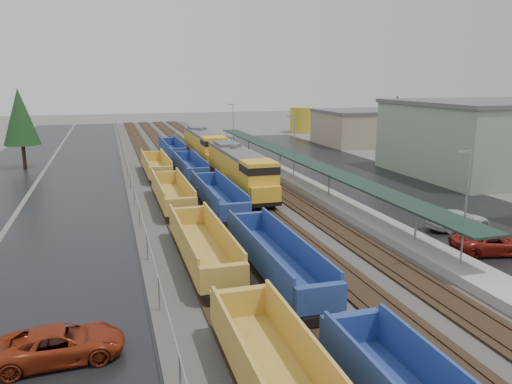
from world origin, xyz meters
TOP-DOWN VIEW (x-y plane):
  - ballast_strip at (0.00, 60.00)m, footprint 20.00×160.00m
  - trackbed at (-0.00, 60.00)m, footprint 14.60×160.00m
  - west_parking_lot at (-15.00, 60.00)m, footprint 10.00×160.00m
  - east_commuter_lot at (19.00, 50.00)m, footprint 16.00×100.00m
  - station_platform at (9.50, 50.01)m, footprint 3.00×80.00m
  - chainlink_fence at (-9.50, 58.44)m, footprint 0.08×160.04m
  - distant_hills at (44.79, 210.68)m, footprint 301.00×140.00m
  - tree_west_far at (-23.00, 70.00)m, footprint 4.84×4.84m
  - tree_east at (28.00, 58.00)m, footprint 4.40×4.40m
  - locomotive_lead at (2.00, 46.91)m, footprint 3.15×20.74m
  - locomotive_trail at (2.00, 67.91)m, footprint 3.15×20.74m
  - well_string_yellow at (-6.00, 26.25)m, footprint 2.80×78.68m
  - well_string_blue at (-2.00, 31.54)m, footprint 2.74×100.80m
  - storage_tank at (31.73, 103.10)m, footprint 5.81×5.81m
  - parked_car_west_c at (-14.15, 16.52)m, footprint 2.80×5.61m
  - parked_car_east_b at (14.14, 22.52)m, footprint 3.79×6.07m
  - parked_car_east_c at (15.79, 28.25)m, footprint 2.55×5.61m

SIDE VIEW (x-z plane):
  - distant_hills at x=44.79m, z-range -12.60..12.60m
  - west_parking_lot at x=-15.00m, z-range 0.00..0.02m
  - east_commuter_lot at x=19.00m, z-range 0.00..0.02m
  - ballast_strip at x=0.00m, z-range 0.00..0.08m
  - trackbed at x=0.00m, z-range 0.05..0.27m
  - station_platform at x=9.50m, z-range -3.27..4.73m
  - parked_car_west_c at x=-14.15m, z-range 0.00..1.53m
  - parked_car_east_b at x=14.14m, z-range 0.00..1.57m
  - parked_car_east_c at x=15.79m, z-range 0.00..1.59m
  - well_string_blue at x=-2.00m, z-range -0.01..2.41m
  - well_string_yellow at x=-6.00m, z-range -0.03..2.46m
  - chainlink_fence at x=-9.50m, z-range 0.60..2.62m
  - locomotive_lead at x=2.00m, z-range 0.14..4.84m
  - locomotive_trail at x=2.00m, z-range 0.14..4.84m
  - storage_tank at x=31.73m, z-range 0.00..5.81m
  - tree_east at x=28.00m, z-range 1.47..11.47m
  - tree_west_far at x=-23.00m, z-range 1.62..12.62m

